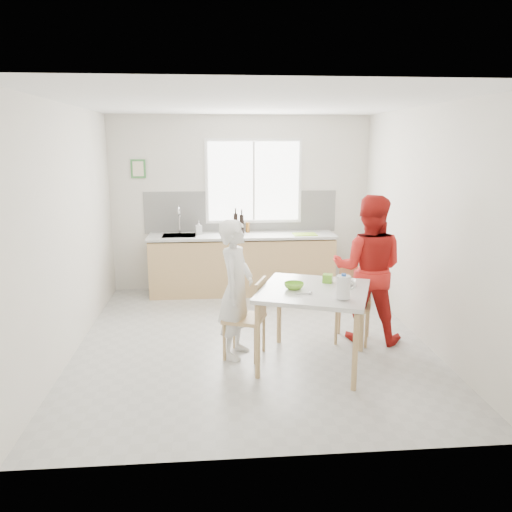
{
  "coord_description": "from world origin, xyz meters",
  "views": [
    {
      "loc": [
        -0.42,
        -5.52,
        2.29
      ],
      "look_at": [
        0.06,
        0.2,
        0.98
      ],
      "focal_mm": 35.0,
      "sensor_mm": 36.0,
      "label": 1
    }
  ],
  "objects_px": {
    "bowl_white": "(346,282)",
    "wine_bottle_a": "(236,223)",
    "chair_left": "(250,315)",
    "chair_far": "(354,300)",
    "dining_table": "(314,297)",
    "person_red": "(368,269)",
    "person_white": "(236,289)",
    "wine_bottle_b": "(242,224)",
    "milk_jug": "(344,287)",
    "bowl_green": "(294,286)"
  },
  "relations": [
    {
      "from": "bowl_white",
      "to": "wine_bottle_a",
      "type": "bearing_deg",
      "value": 112.04
    },
    {
      "from": "chair_left",
      "to": "chair_far",
      "type": "height_order",
      "value": "chair_left"
    },
    {
      "from": "dining_table",
      "to": "chair_left",
      "type": "relative_size",
      "value": 1.57
    },
    {
      "from": "dining_table",
      "to": "person_red",
      "type": "distance_m",
      "value": 0.99
    },
    {
      "from": "person_white",
      "to": "wine_bottle_b",
      "type": "xyz_separation_m",
      "value": [
        0.2,
        2.4,
        0.32
      ]
    },
    {
      "from": "chair_left",
      "to": "bowl_white",
      "type": "xyz_separation_m",
      "value": [
        1.01,
        -0.11,
        0.37
      ]
    },
    {
      "from": "wine_bottle_a",
      "to": "wine_bottle_b",
      "type": "distance_m",
      "value": 0.1
    },
    {
      "from": "dining_table",
      "to": "person_white",
      "type": "distance_m",
      "value": 0.84
    },
    {
      "from": "bowl_white",
      "to": "wine_bottle_a",
      "type": "distance_m",
      "value": 2.8
    },
    {
      "from": "chair_far",
      "to": "person_white",
      "type": "relative_size",
      "value": 0.57
    },
    {
      "from": "chair_far",
      "to": "person_red",
      "type": "height_order",
      "value": "person_red"
    },
    {
      "from": "milk_jug",
      "to": "dining_table",
      "type": "bearing_deg",
      "value": 139.24
    },
    {
      "from": "dining_table",
      "to": "bowl_green",
      "type": "bearing_deg",
      "value": 173.69
    },
    {
      "from": "person_white",
      "to": "bowl_green",
      "type": "relative_size",
      "value": 7.39
    },
    {
      "from": "chair_far",
      "to": "wine_bottle_a",
      "type": "distance_m",
      "value": 2.52
    },
    {
      "from": "dining_table",
      "to": "milk_jug",
      "type": "xyz_separation_m",
      "value": [
        0.21,
        -0.37,
        0.21
      ]
    },
    {
      "from": "chair_left",
      "to": "bowl_white",
      "type": "relative_size",
      "value": 4.25
    },
    {
      "from": "wine_bottle_a",
      "to": "chair_left",
      "type": "bearing_deg",
      "value": -89.11
    },
    {
      "from": "chair_far",
      "to": "bowl_green",
      "type": "height_order",
      "value": "bowl_green"
    },
    {
      "from": "bowl_white",
      "to": "milk_jug",
      "type": "distance_m",
      "value": 0.54
    },
    {
      "from": "chair_far",
      "to": "bowl_green",
      "type": "distance_m",
      "value": 1.09
    },
    {
      "from": "milk_jug",
      "to": "wine_bottle_a",
      "type": "bearing_deg",
      "value": 126.33
    },
    {
      "from": "person_red",
      "to": "milk_jug",
      "type": "distance_m",
      "value": 1.14
    },
    {
      "from": "dining_table",
      "to": "wine_bottle_a",
      "type": "height_order",
      "value": "wine_bottle_a"
    },
    {
      "from": "chair_left",
      "to": "bowl_green",
      "type": "bearing_deg",
      "value": 84.1
    },
    {
      "from": "chair_far",
      "to": "person_red",
      "type": "bearing_deg",
      "value": 13.09
    },
    {
      "from": "chair_left",
      "to": "person_white",
      "type": "relative_size",
      "value": 0.58
    },
    {
      "from": "bowl_white",
      "to": "milk_jug",
      "type": "xyz_separation_m",
      "value": [
        -0.16,
        -0.5,
        0.1
      ]
    },
    {
      "from": "chair_left",
      "to": "dining_table",
      "type": "bearing_deg",
      "value": 90.0
    },
    {
      "from": "person_white",
      "to": "bowl_green",
      "type": "height_order",
      "value": "person_white"
    },
    {
      "from": "person_red",
      "to": "bowl_green",
      "type": "bearing_deg",
      "value": 52.28
    },
    {
      "from": "bowl_green",
      "to": "bowl_white",
      "type": "height_order",
      "value": "bowl_green"
    },
    {
      "from": "wine_bottle_a",
      "to": "wine_bottle_b",
      "type": "bearing_deg",
      "value": -14.19
    },
    {
      "from": "person_red",
      "to": "wine_bottle_a",
      "type": "relative_size",
      "value": 5.37
    },
    {
      "from": "bowl_white",
      "to": "wine_bottle_b",
      "type": "xyz_separation_m",
      "value": [
        -0.96,
        2.57,
        0.22
      ]
    },
    {
      "from": "bowl_green",
      "to": "wine_bottle_a",
      "type": "xyz_separation_m",
      "value": [
        -0.47,
        2.7,
        0.22
      ]
    },
    {
      "from": "bowl_white",
      "to": "milk_jug",
      "type": "height_order",
      "value": "milk_jug"
    },
    {
      "from": "person_white",
      "to": "wine_bottle_b",
      "type": "bearing_deg",
      "value": 15.58
    },
    {
      "from": "wine_bottle_a",
      "to": "wine_bottle_b",
      "type": "height_order",
      "value": "wine_bottle_a"
    },
    {
      "from": "dining_table",
      "to": "milk_jug",
      "type": "bearing_deg",
      "value": -61.1
    },
    {
      "from": "dining_table",
      "to": "person_red",
      "type": "height_order",
      "value": "person_red"
    },
    {
      "from": "milk_jug",
      "to": "person_white",
      "type": "bearing_deg",
      "value": 166.53
    },
    {
      "from": "chair_far",
      "to": "wine_bottle_b",
      "type": "relative_size",
      "value": 2.88
    },
    {
      "from": "milk_jug",
      "to": "wine_bottle_b",
      "type": "relative_size",
      "value": 0.8
    },
    {
      "from": "person_red",
      "to": "milk_jug",
      "type": "height_order",
      "value": "person_red"
    },
    {
      "from": "chair_far",
      "to": "wine_bottle_a",
      "type": "height_order",
      "value": "wine_bottle_a"
    },
    {
      "from": "wine_bottle_b",
      "to": "dining_table",
      "type": "bearing_deg",
      "value": -77.71
    },
    {
      "from": "person_white",
      "to": "bowl_green",
      "type": "xyz_separation_m",
      "value": [
        0.58,
        -0.27,
        0.1
      ]
    },
    {
      "from": "wine_bottle_a",
      "to": "bowl_white",
      "type": "bearing_deg",
      "value": -67.96
    },
    {
      "from": "person_red",
      "to": "bowl_green",
      "type": "xyz_separation_m",
      "value": [
        -0.96,
        -0.6,
        -0.0
      ]
    }
  ]
}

